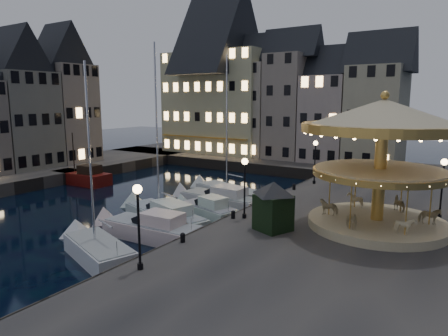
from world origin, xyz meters
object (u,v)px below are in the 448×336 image
Objects in this scene: bollard_c at (266,199)px; ticket_kiosk at (273,198)px; carousel at (382,139)px; motorboat_b at (148,229)px; streetlamp_a at (138,215)px; bollard_a at (183,237)px; bollard_b at (233,214)px; motorboat_e at (217,199)px; motorboat_c at (162,215)px; motorboat_a at (95,249)px; streetlamp_d at (443,180)px; bollard_d at (294,186)px; motorboat_f at (228,193)px; streetlamp_b at (245,179)px; streetlamp_c at (315,156)px; motorboat_d at (205,211)px; red_fishing_boat at (82,178)px.

ticket_kiosk is (3.37, -5.74, 1.78)m from bollard_c.
ticket_kiosk is at bearing -142.63° from carousel.
motorboat_b reaches higher than bollard_c.
streetlamp_a is 4.71m from bollard_a.
motorboat_e is at bearing 131.79° from bollard_b.
motorboat_a is at bearing -81.41° from motorboat_c.
streetlamp_d reaches higher than motorboat_e.
bollard_d is 0.07× the size of motorboat_b.
bollard_a is 5.52m from motorboat_a.
motorboat_f is at bearing 147.14° from bollard_c.
streetlamp_b is at bearing 55.69° from motorboat_a.
motorboat_f reaches higher than streetlamp_c.
bollard_a is 0.06× the size of carousel.
streetlamp_c is at bearing 86.19° from bollard_c.
bollard_a is 5.28m from motorboat_b.
streetlamp_c is 13.71m from carousel.
motorboat_b is 12.33m from motorboat_f.
carousel is at bearing 4.12° from motorboat_d.
motorboat_e is at bearing 93.39° from motorboat_b.
carousel is (12.84, 0.93, 6.31)m from motorboat_d.
motorboat_c is 3.52× the size of ticket_kiosk.
streetlamp_c is at bearing 75.59° from motorboat_a.
bollard_a is at bearing -91.76° from streetlamp_c.
ticket_kiosk reaches higher than bollard_b.
streetlamp_d reaches higher than motorboat_b.
red_fishing_boat is (-18.13, -0.24, 0.05)m from motorboat_e.
streetlamp_c is at bearing 127.23° from carousel.
motorboat_d is at bearing -117.08° from bollard_d.
motorboat_e is 0.68× the size of motorboat_f.
streetlamp_c is at bearing 80.27° from bollard_d.
motorboat_d is at bearing -73.87° from motorboat_f.
streetlamp_b is 10.47m from motorboat_a.
motorboat_e is at bearing -126.13° from streetlamp_c.
streetlamp_a and streetlamp_c have the same top height.
motorboat_b is 0.66× the size of motorboat_c.
ticket_kiosk is (2.77, -14.74, -0.63)m from streetlamp_c.
motorboat_f reaches higher than red_fishing_boat.
bollard_c is 23.46m from red_fishing_boat.
red_fishing_boat reaches higher than streetlamp_c.
streetlamp_d is 0.51× the size of motorboat_b.
motorboat_f is 3.56× the size of ticket_kiosk.
streetlamp_b is 0.36× the size of motorboat_a.
motorboat_c reaches higher than motorboat_b.
motorboat_c is (-17.94, -8.01, -3.34)m from streetlamp_d.
streetlamp_a is 10.00m from streetlamp_b.
motorboat_e is at bearing 110.92° from streetlamp_a.
streetlamp_b is 7.32× the size of bollard_b.
motorboat_f reaches higher than streetlamp_b.
bollard_b is 0.07× the size of motorboat_b.
motorboat_f is 13.73m from ticket_kiosk.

